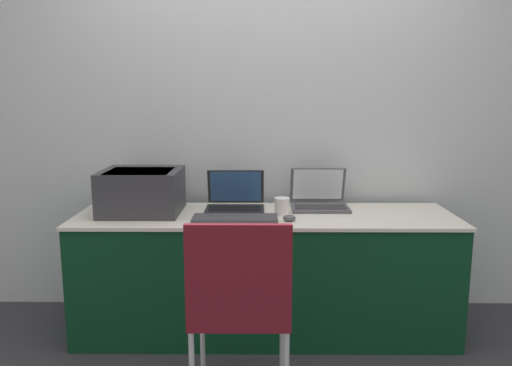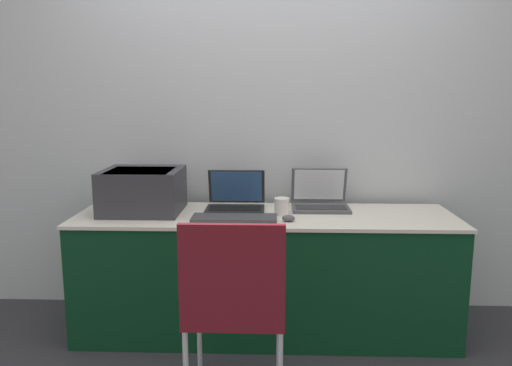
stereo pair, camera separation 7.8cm
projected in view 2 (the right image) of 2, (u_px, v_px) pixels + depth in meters
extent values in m
plane|color=#333338|center=(264.00, 355.00, 2.74)|extent=(14.00, 14.00, 0.00)
cube|color=silver|center=(267.00, 112.00, 3.22)|extent=(8.00, 0.05, 2.60)
cube|color=#0C381E|center=(265.00, 275.00, 2.97)|extent=(2.18, 0.60, 0.70)
cube|color=silver|center=(265.00, 216.00, 2.91)|extent=(2.20, 0.62, 0.02)
cube|color=#333338|center=(143.00, 191.00, 2.95)|extent=(0.45, 0.41, 0.26)
cube|color=black|center=(140.00, 174.00, 2.89)|extent=(0.36, 0.32, 0.05)
cube|color=black|center=(235.00, 210.00, 2.99)|extent=(0.35, 0.22, 0.02)
cube|color=black|center=(235.00, 208.00, 2.97)|extent=(0.31, 0.12, 0.00)
cube|color=black|center=(237.00, 187.00, 3.11)|extent=(0.35, 0.06, 0.21)
cube|color=#2D5184|center=(237.00, 186.00, 3.10)|extent=(0.31, 0.05, 0.19)
cube|color=#4C4C51|center=(321.00, 208.00, 3.02)|extent=(0.35, 0.23, 0.02)
cube|color=#2D2D30|center=(321.00, 207.00, 3.00)|extent=(0.30, 0.13, 0.00)
cube|color=#4C4C51|center=(319.00, 185.00, 3.15)|extent=(0.35, 0.08, 0.22)
cube|color=silver|center=(319.00, 185.00, 3.14)|extent=(0.31, 0.07, 0.20)
cube|color=#3D3D42|center=(234.00, 218.00, 2.78)|extent=(0.47, 0.17, 0.02)
cylinder|color=white|center=(282.00, 207.00, 2.89)|extent=(0.08, 0.08, 0.09)
cylinder|color=white|center=(282.00, 199.00, 2.88)|extent=(0.09, 0.09, 0.01)
ellipsoid|color=#4C4C51|center=(288.00, 218.00, 2.74)|extent=(0.07, 0.05, 0.04)
cube|color=maroon|center=(236.00, 307.00, 2.23)|extent=(0.43, 0.42, 0.04)
cube|color=maroon|center=(232.00, 274.00, 1.99)|extent=(0.43, 0.03, 0.41)
cylinder|color=silver|center=(199.00, 337.00, 2.46)|extent=(0.02, 0.02, 0.46)
cylinder|color=silver|center=(279.00, 339.00, 2.45)|extent=(0.02, 0.02, 0.46)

